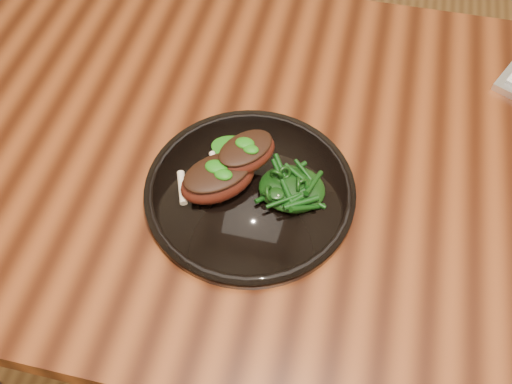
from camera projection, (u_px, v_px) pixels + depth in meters
The scene contains 6 objects.
desk at pixel (389, 200), 0.93m from camera, with size 1.60×0.80×0.75m.
plate at pixel (250, 191), 0.82m from camera, with size 0.30×0.30×0.02m.
lamb_chop_front at pixel (217, 178), 0.80m from camera, with size 0.13×0.13×0.05m.
lamb_chop_back at pixel (245, 153), 0.81m from camera, with size 0.11×0.11×0.04m.
herb_smear at pixel (235, 148), 0.86m from camera, with size 0.07×0.05×0.00m, color #0B4D08.
greens_heap at pixel (292, 186), 0.80m from camera, with size 0.10×0.09×0.04m.
Camera 1 is at (-0.09, -0.56, 1.43)m, focal length 40.00 mm.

